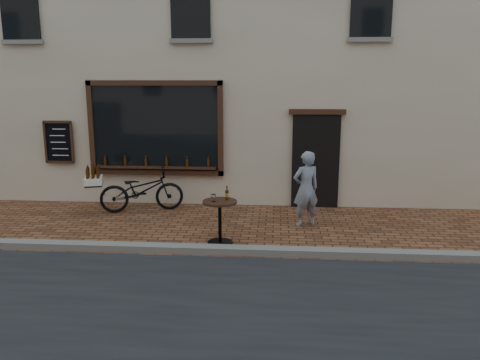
{
  "coord_description": "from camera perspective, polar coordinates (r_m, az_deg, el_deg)",
  "views": [
    {
      "loc": [
        0.98,
        -7.49,
        2.93
      ],
      "look_at": [
        0.29,
        1.2,
        1.1
      ],
      "focal_mm": 35.0,
      "sensor_mm": 36.0,
      "label": 1
    }
  ],
  "objects": [
    {
      "name": "shop_building",
      "position": [
        14.17,
        0.52,
        20.25
      ],
      "size": [
        28.0,
        6.2,
        10.0
      ],
      "color": "beige",
      "rests_on": "ground"
    },
    {
      "name": "cargo_bicycle",
      "position": [
        10.98,
        -12.08,
        -1.16
      ],
      "size": [
        2.26,
        1.24,
        1.06
      ],
      "rotation": [
        0.0,
        0.0,
        1.88
      ],
      "color": "black",
      "rests_on": "ground"
    },
    {
      "name": "pedestrian",
      "position": [
        9.69,
        8.04,
        -1.07
      ],
      "size": [
        0.67,
        0.57,
        1.56
      ],
      "primitive_type": "imported",
      "rotation": [
        0.0,
        0.0,
        3.55
      ],
      "color": "gray",
      "rests_on": "ground"
    },
    {
      "name": "kerb",
      "position": [
        8.26,
        -2.61,
        -8.47
      ],
      "size": [
        90.0,
        0.25,
        0.12
      ],
      "primitive_type": "cube",
      "color": "slate",
      "rests_on": "ground"
    },
    {
      "name": "bistro_table",
      "position": [
        8.58,
        -2.45,
        -4.05
      ],
      "size": [
        0.63,
        0.63,
        1.09
      ],
      "color": "black",
      "rests_on": "ground"
    },
    {
      "name": "ground",
      "position": [
        8.1,
        -2.78,
        -9.36
      ],
      "size": [
        90.0,
        90.0,
        0.0
      ],
      "primitive_type": "plane",
      "color": "#512C1A",
      "rests_on": "ground"
    }
  ]
}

